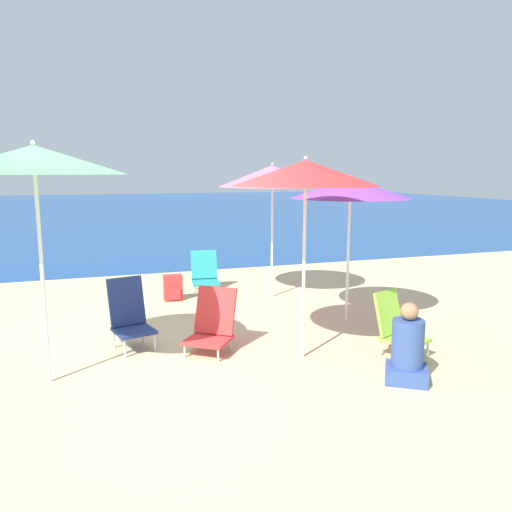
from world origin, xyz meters
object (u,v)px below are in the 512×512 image
person_seated_near (407,350)px  beach_chair_lime (396,326)px  beach_umbrella_green (34,160)px  beach_umbrella_pink (272,176)px  beach_chair_navy (130,315)px  backpack_red (173,288)px  beach_umbrella_red (305,174)px  beach_chair_teal (205,273)px  beach_umbrella_purple (350,189)px  beach_chair_red (212,324)px  water_bottle (114,303)px

person_seated_near → beach_chair_lime: bearing=7.2°
beach_umbrella_green → beach_chair_lime: size_ratio=3.25×
beach_umbrella_pink → beach_chair_navy: 3.37m
beach_chair_lime → backpack_red: size_ratio=1.73×
beach_umbrella_green → backpack_red: 3.79m
beach_umbrella_pink → person_seated_near: 3.99m
beach_umbrella_red → backpack_red: size_ratio=5.34×
beach_umbrella_green → beach_chair_teal: beach_umbrella_green is taller
beach_chair_teal → backpack_red: beach_chair_teal is taller
person_seated_near → backpack_red: size_ratio=1.95×
beach_chair_navy → backpack_red: 2.20m
beach_umbrella_purple → backpack_red: beach_umbrella_purple is taller
beach_umbrella_red → beach_chair_red: bearing=149.6°
beach_umbrella_green → person_seated_near: size_ratio=2.89×
backpack_red → beach_chair_navy: bearing=-112.4°
beach_chair_navy → beach_chair_red: bearing=-40.5°
beach_umbrella_pink → water_bottle: (-2.53, 0.05, -1.89)m
beach_chair_navy → beach_umbrella_red: bearing=-42.8°
backpack_red → water_bottle: backpack_red is taller
beach_chair_teal → backpack_red: (-0.63, -0.46, -0.11)m
beach_chair_red → beach_umbrella_green: bearing=-131.3°
person_seated_near → backpack_red: bearing=56.3°
beach_chair_navy → beach_chair_lime: bearing=-37.9°
beach_chair_navy → beach_chair_lime: 3.07m
beach_chair_red → backpack_red: (-0.05, 2.45, -0.12)m
beach_umbrella_purple → beach_chair_lime: 1.98m
beach_umbrella_pink → beach_chair_teal: (-0.96, 0.76, -1.67)m
backpack_red → water_bottle: (-0.94, -0.24, -0.11)m
beach_umbrella_red → beach_chair_red: (-0.90, 0.53, -1.70)m
beach_umbrella_pink → beach_umbrella_red: size_ratio=0.99×
beach_umbrella_pink → beach_umbrella_red: 2.76m
beach_umbrella_green → beach_umbrella_red: 2.64m
beach_chair_red → person_seated_near: (1.59, -1.47, 0.00)m
beach_umbrella_green → water_bottle: size_ratio=9.99×
beach_umbrella_green → beach_umbrella_purple: (3.76, 0.87, -0.32)m
beach_umbrella_red → water_bottle: (-1.89, 2.74, -1.93)m
beach_umbrella_red → beach_chair_teal: 3.86m
beach_umbrella_red → water_bottle: 3.85m
beach_chair_lime → person_seated_near: person_seated_near is taller
beach_umbrella_purple → beach_chair_lime: size_ratio=2.79×
beach_umbrella_green → beach_chair_red: bearing=11.1°
beach_umbrella_red → beach_chair_teal: beach_umbrella_red is taller
beach_umbrella_green → beach_umbrella_purple: 3.87m
beach_umbrella_pink → person_seated_near: beach_umbrella_pink is taller
beach_umbrella_pink → beach_chair_red: size_ratio=3.04×
beach_umbrella_red → person_seated_near: (0.69, -0.94, -1.70)m
beach_chair_teal → beach_chair_red: (-0.58, -2.92, 0.01)m
beach_umbrella_red → beach_umbrella_green: bearing=175.9°
beach_chair_red → backpack_red: size_ratio=1.75×
beach_umbrella_green → beach_umbrella_red: bearing=-4.1°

